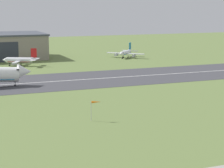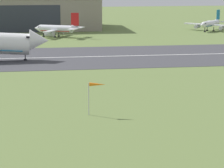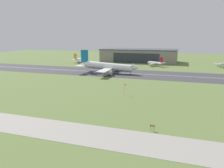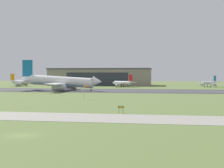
# 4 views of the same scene
# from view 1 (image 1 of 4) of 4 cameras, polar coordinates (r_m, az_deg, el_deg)

# --- Properties ---
(ground_plane) EXTENTS (601.35, 601.35, 0.00)m
(ground_plane) POSITION_cam_1_polar(r_m,az_deg,el_deg) (115.29, 1.26, -4.82)
(ground_plane) COLOR olive
(runway_strip) EXTENTS (361.35, 40.25, 0.06)m
(runway_strip) POSITION_cam_1_polar(r_m,az_deg,el_deg) (175.12, -6.89, 0.37)
(runway_strip) COLOR #3D3D42
(runway_strip) RESTS_ON ground_plane
(runway_centreline) EXTENTS (325.21, 0.70, 0.01)m
(runway_centreline) POSITION_cam_1_polar(r_m,az_deg,el_deg) (175.12, -6.89, 0.39)
(runway_centreline) COLOR silver
(runway_centreline) RESTS_ON runway_strip
(airplane_parked_centre) EXTENTS (18.34, 18.31, 8.19)m
(airplane_parked_centre) POSITION_cam_1_polar(r_m,az_deg,el_deg) (250.25, 1.81, 4.09)
(airplane_parked_centre) COLOR white
(airplane_parked_centre) RESTS_ON ground_plane
(airplane_parked_east) EXTENTS (18.91, 17.00, 8.93)m
(airplane_parked_east) POSITION_cam_1_polar(r_m,az_deg,el_deg) (220.79, -11.92, 3.05)
(airplane_parked_east) COLOR silver
(airplane_parked_east) RESTS_ON ground_plane
(windsock_pole) EXTENTS (2.81, 1.18, 5.33)m
(windsock_pole) POSITION_cam_1_polar(r_m,az_deg,el_deg) (114.31, -2.11, -2.48)
(windsock_pole) COLOR #B7B7BC
(windsock_pole) RESTS_ON ground_plane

